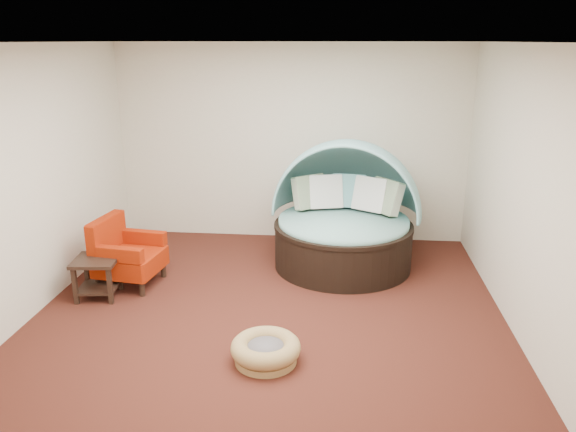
# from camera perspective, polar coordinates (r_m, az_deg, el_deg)

# --- Properties ---
(floor) EXTENTS (5.00, 5.00, 0.00)m
(floor) POSITION_cam_1_polar(r_m,az_deg,el_deg) (6.17, -1.89, -9.75)
(floor) COLOR #4A1F15
(floor) RESTS_ON ground
(wall_back) EXTENTS (5.00, 0.00, 5.00)m
(wall_back) POSITION_cam_1_polar(r_m,az_deg,el_deg) (8.10, 0.31, 7.36)
(wall_back) COLOR beige
(wall_back) RESTS_ON floor
(wall_front) EXTENTS (5.00, 0.00, 5.00)m
(wall_front) POSITION_cam_1_polar(r_m,az_deg,el_deg) (3.35, -7.72, -7.82)
(wall_front) COLOR beige
(wall_front) RESTS_ON floor
(wall_left) EXTENTS (0.00, 5.00, 5.00)m
(wall_left) POSITION_cam_1_polar(r_m,az_deg,el_deg) (6.49, -24.53, 3.22)
(wall_left) COLOR beige
(wall_left) RESTS_ON floor
(wall_right) EXTENTS (0.00, 5.00, 5.00)m
(wall_right) POSITION_cam_1_polar(r_m,az_deg,el_deg) (5.89, 22.86, 2.11)
(wall_right) COLOR beige
(wall_right) RESTS_ON floor
(ceiling) EXTENTS (5.00, 5.00, 0.00)m
(ceiling) POSITION_cam_1_polar(r_m,az_deg,el_deg) (5.49, -2.19, 17.24)
(ceiling) COLOR white
(ceiling) RESTS_ON wall_back
(canopy_daybed) EXTENTS (2.05, 1.99, 1.63)m
(canopy_daybed) POSITION_cam_1_polar(r_m,az_deg,el_deg) (7.25, 5.81, 0.79)
(canopy_daybed) COLOR black
(canopy_daybed) RESTS_ON floor
(pet_basket) EXTENTS (0.80, 0.80, 0.22)m
(pet_basket) POSITION_cam_1_polar(r_m,az_deg,el_deg) (5.26, -2.28, -13.45)
(pet_basket) COLOR olive
(pet_basket) RESTS_ON floor
(red_armchair) EXTENTS (0.79, 0.79, 0.82)m
(red_armchair) POSITION_cam_1_polar(r_m,az_deg,el_deg) (6.98, -16.17, -3.73)
(red_armchair) COLOR black
(red_armchair) RESTS_ON floor
(side_table) EXTENTS (0.53, 0.53, 0.46)m
(side_table) POSITION_cam_1_polar(r_m,az_deg,el_deg) (6.76, -18.81, -5.42)
(side_table) COLOR black
(side_table) RESTS_ON floor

